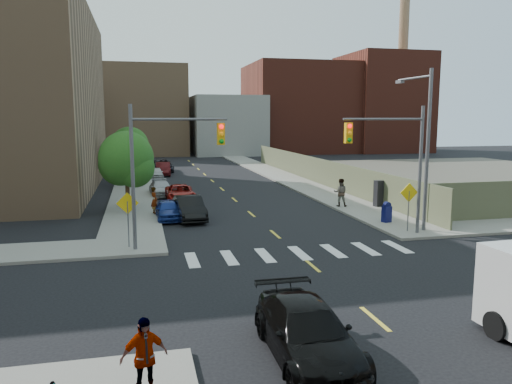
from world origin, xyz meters
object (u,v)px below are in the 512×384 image
parked_car_black (189,208)px  parked_car_maroon (163,169)px  parked_car_red (180,193)px  pedestrian_west (154,200)px  parked_car_silver (161,188)px  parked_car_white (156,173)px  payphone (378,193)px  pedestrian_sw (144,357)px  pedestrian_east (340,192)px  parked_car_grey (162,166)px  mailbox (387,212)px  parked_car_blue (168,210)px  black_sedan (307,332)px

parked_car_black → parked_car_maroon: bearing=87.2°
parked_car_red → pedestrian_west: pedestrian_west is taller
parked_car_silver → parked_car_white: (0.00, 11.79, -0.00)m
parked_car_black → payphone: payphone is taller
parked_car_maroon → pedestrian_sw: pedestrian_sw is taller
parked_car_white → parked_car_maroon: bearing=71.0°
parked_car_red → parked_car_silver: (-1.30, 3.27, -0.03)m
parked_car_maroon → pedestrian_east: pedestrian_east is taller
parked_car_red → payphone: size_ratio=2.49×
payphone → pedestrian_sw: 26.76m
parked_car_grey → pedestrian_east: 29.36m
parked_car_maroon → parked_car_grey: size_ratio=0.83×
pedestrian_west → parked_car_maroon: bearing=-22.0°
parked_car_red → parked_car_white: parked_car_red is taller
parked_car_black → parked_car_maroon: (-0.42, 25.06, -0.02)m
parked_car_black → mailbox: size_ratio=3.64×
parked_car_blue → mailbox: 13.46m
parked_car_blue → pedestrian_sw: (-1.73, -20.52, 0.45)m
parked_car_maroon → payphone: 27.84m
parked_car_silver → pedestrian_sw: (-1.73, -30.60, 0.47)m
pedestrian_west → pedestrian_east: pedestrian_east is taller
parked_car_silver → parked_car_grey: parked_car_grey is taller
parked_car_blue → pedestrian_west: size_ratio=2.11×
parked_car_grey → pedestrian_east: (11.17, -27.15, 0.39)m
parked_car_silver → black_sedan: (2.51, -29.45, 0.13)m
parked_car_black → parked_car_white: (-1.30, 22.16, -0.13)m
payphone → pedestrian_west: (-15.50, 0.84, -0.04)m
payphone → parked_car_blue: bearing=168.8°
parked_car_white → mailbox: (12.70, -26.32, 0.14)m
parked_car_silver → parked_car_grey: bearing=83.1°
parked_car_grey → parked_car_maroon: bearing=-93.0°
black_sedan → pedestrian_sw: (-4.24, -1.14, 0.34)m
black_sedan → pedestrian_east: bearing=65.3°
payphone → parked_car_red: bearing=141.6°
parked_car_blue → parked_car_grey: 28.39m
parked_car_silver → pedestrian_west: pedestrian_west is taller
pedestrian_west → parked_car_black: bearing=-147.5°
pedestrian_east → parked_car_grey: bearing=-46.4°
parked_car_red → mailbox: size_ratio=3.72×
black_sedan → pedestrian_east: (9.59, 20.60, 0.40)m
pedestrian_east → parked_car_maroon: bearing=-43.3°
black_sedan → parked_car_black: bearing=93.9°
parked_car_red → payphone: payphone is taller
parked_car_maroon → parked_car_grey: parked_car_grey is taller
pedestrian_east → pedestrian_sw: bearing=78.8°
parked_car_black → pedestrian_east: pedestrian_east is taller
pedestrian_east → parked_car_black: bearing=29.2°
pedestrian_east → parked_car_silver: bearing=-15.0°
parked_car_blue → parked_car_grey: bearing=87.2°
parked_car_grey → pedestrian_west: pedestrian_west is taller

